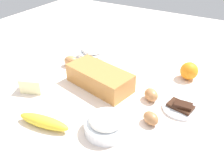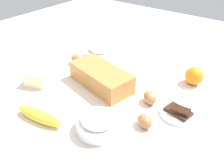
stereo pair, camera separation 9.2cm
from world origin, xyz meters
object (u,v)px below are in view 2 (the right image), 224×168
(orange_fruit, at_px, (194,76))
(loaf_pan, at_px, (101,77))
(chocolate_plate, at_px, (178,113))
(egg_loose, at_px, (145,121))
(flour_bowl, at_px, (98,123))
(egg_near_butter, at_px, (77,59))
(butter_block, at_px, (37,79))
(banana, at_px, (39,116))
(egg_beside_bowl, at_px, (150,98))
(sugar_bowl, at_px, (101,52))

(orange_fruit, bearing_deg, loaf_pan, -141.03)
(orange_fruit, height_order, chocolate_plate, orange_fruit)
(orange_fruit, distance_m, egg_loose, 0.36)
(flour_bowl, bearing_deg, egg_near_butter, 142.40)
(flour_bowl, height_order, egg_loose, flour_bowl)
(egg_near_butter, xyz_separation_m, egg_loose, (0.49, -0.19, -0.00))
(egg_loose, height_order, chocolate_plate, egg_loose)
(flour_bowl, xyz_separation_m, orange_fruit, (0.15, 0.46, 0.01))
(butter_block, distance_m, chocolate_plate, 0.59)
(flour_bowl, distance_m, banana, 0.21)
(chocolate_plate, bearing_deg, egg_beside_bowl, 179.32)
(banana, height_order, butter_block, butter_block)
(banana, relative_size, orange_fruit, 2.45)
(flour_bowl, relative_size, orange_fruit, 1.89)
(egg_loose, relative_size, chocolate_plate, 0.46)
(orange_fruit, distance_m, chocolate_plate, 0.24)
(loaf_pan, distance_m, sugar_bowl, 0.27)
(chocolate_plate, bearing_deg, flour_bowl, -128.21)
(flour_bowl, distance_m, egg_beside_bowl, 0.24)
(loaf_pan, bearing_deg, egg_loose, -9.24)
(sugar_bowl, xyz_separation_m, egg_loose, (0.44, -0.31, -0.01))
(egg_loose, bearing_deg, banana, -147.49)
(loaf_pan, xyz_separation_m, sugar_bowl, (-0.17, 0.20, -0.01))
(egg_near_butter, bearing_deg, egg_beside_bowl, -7.96)
(chocolate_plate, bearing_deg, egg_near_butter, 173.56)
(banana, distance_m, orange_fruit, 0.64)
(chocolate_plate, bearing_deg, sugar_bowl, 160.03)
(butter_block, xyz_separation_m, chocolate_plate, (0.56, 0.18, -0.02))
(egg_near_butter, relative_size, egg_beside_bowl, 1.07)
(flour_bowl, bearing_deg, butter_block, 172.71)
(egg_near_butter, xyz_separation_m, egg_beside_bowl, (0.44, -0.06, -0.00))
(loaf_pan, relative_size, flour_bowl, 2.05)
(sugar_bowl, distance_m, egg_beside_bowl, 0.44)
(flour_bowl, xyz_separation_m, egg_beside_bowl, (0.06, 0.23, -0.01))
(loaf_pan, distance_m, butter_block, 0.27)
(sugar_bowl, bearing_deg, orange_fruit, 5.45)
(butter_block, height_order, egg_beside_bowl, butter_block)
(sugar_bowl, height_order, egg_near_butter, sugar_bowl)
(banana, height_order, orange_fruit, orange_fruit)
(chocolate_plate, bearing_deg, butter_block, -162.28)
(orange_fruit, bearing_deg, chocolate_plate, -81.54)
(loaf_pan, distance_m, egg_loose, 0.29)
(sugar_bowl, height_order, butter_block, sugar_bowl)
(sugar_bowl, bearing_deg, flour_bowl, -51.30)
(orange_fruit, relative_size, chocolate_plate, 0.60)
(loaf_pan, height_order, sugar_bowl, loaf_pan)
(sugar_bowl, relative_size, orange_fruit, 2.00)
(banana, relative_size, chocolate_plate, 1.46)
(egg_loose, distance_m, chocolate_plate, 0.14)
(orange_fruit, bearing_deg, egg_near_butter, -162.15)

